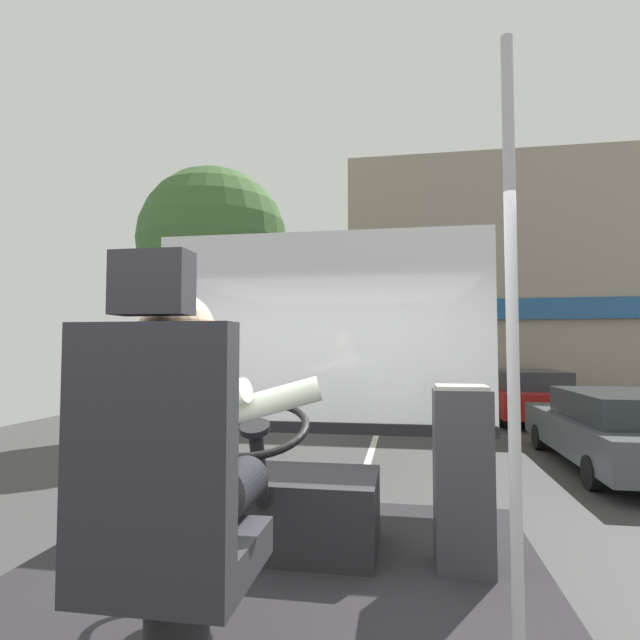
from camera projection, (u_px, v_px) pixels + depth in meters
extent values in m
cube|color=#383838|center=(375.00, 439.00, 10.65)|extent=(18.00, 44.00, 0.05)
cube|color=silver|center=(375.00, 438.00, 10.65)|extent=(0.12, 39.60, 0.00)
cube|color=black|center=(253.00, 626.00, 2.02)|extent=(2.60, 3.20, 0.06)
cube|color=#28282D|center=(178.00, 557.00, 1.56)|extent=(0.48, 0.48, 0.12)
cube|color=#28282D|center=(150.00, 441.00, 1.39)|extent=(0.48, 0.10, 0.66)
cube|color=#28282D|center=(152.00, 283.00, 1.41)|extent=(0.22, 0.10, 0.18)
cylinder|color=black|center=(225.00, 497.00, 1.70)|extent=(0.17, 0.50, 0.17)
cylinder|color=black|center=(173.00, 494.00, 1.73)|extent=(0.17, 0.50, 0.17)
cylinder|color=silver|center=(175.00, 452.00, 1.54)|extent=(0.37, 0.37, 0.54)
cube|color=maroon|center=(200.00, 421.00, 1.74)|extent=(0.06, 0.01, 0.33)
sphere|color=tan|center=(177.00, 330.00, 1.56)|extent=(0.23, 0.23, 0.23)
cylinder|color=silver|center=(241.00, 410.00, 1.80)|extent=(0.59, 0.21, 0.24)
cylinder|color=silver|center=(179.00, 409.00, 1.84)|extent=(0.59, 0.21, 0.24)
cube|color=black|center=(277.00, 510.00, 2.76)|extent=(1.10, 0.56, 0.40)
cylinder|color=black|center=(259.00, 467.00, 2.43)|extent=(0.07, 0.21, 0.42)
torus|color=black|center=(255.00, 428.00, 2.37)|extent=(0.52, 0.50, 0.22)
cylinder|color=black|center=(255.00, 428.00, 2.37)|extent=(0.15, 0.15, 0.08)
cylinder|color=#B7B7BC|center=(513.00, 337.00, 1.83)|extent=(0.04, 0.04, 2.26)
cube|color=#333338|center=(463.00, 478.00, 2.51)|extent=(0.28, 0.25, 0.88)
cube|color=#9E9993|center=(461.00, 387.00, 2.53)|extent=(0.25, 0.23, 0.02)
cube|color=white|center=(319.00, 326.00, 3.69)|extent=(2.50, 0.01, 1.40)
cube|color=black|center=(319.00, 427.00, 3.65)|extent=(2.50, 0.08, 0.08)
cylinder|color=#4C3828|center=(212.00, 362.00, 11.07)|extent=(0.35, 0.35, 3.20)
sphere|color=#395E2D|center=(213.00, 242.00, 11.21)|extent=(3.29, 3.29, 3.29)
cube|color=gray|center=(532.00, 290.00, 17.16)|extent=(11.96, 5.86, 7.72)
cube|color=#235184|center=(559.00, 308.00, 14.17)|extent=(11.48, 0.12, 0.60)
cube|color=#474C51|center=(616.00, 436.00, 7.99)|extent=(1.76, 4.39, 0.56)
cube|color=#282D33|center=(622.00, 406.00, 7.76)|extent=(1.44, 2.42, 0.43)
cylinder|color=black|center=(635.00, 440.00, 9.18)|extent=(0.14, 0.46, 0.46)
cylinder|color=black|center=(538.00, 437.00, 9.46)|extent=(0.14, 0.46, 0.46)
cylinder|color=black|center=(591.00, 473.00, 6.78)|extent=(0.14, 0.46, 0.46)
cube|color=maroon|center=(527.00, 399.00, 13.23)|extent=(1.93, 4.14, 0.61)
cube|color=#282D33|center=(529.00, 379.00, 13.01)|extent=(1.58, 2.28, 0.46)
cylinder|color=black|center=(550.00, 406.00, 14.33)|extent=(0.14, 0.50, 0.50)
cylinder|color=black|center=(483.00, 405.00, 14.63)|extent=(0.14, 0.50, 0.50)
cylinder|color=black|center=(581.00, 418.00, 11.80)|extent=(0.14, 0.50, 0.50)
cylinder|color=black|center=(500.00, 417.00, 12.10)|extent=(0.14, 0.50, 0.50)
cube|color=silver|center=(504.00, 385.00, 18.37)|extent=(1.83, 3.90, 0.58)
cube|color=#282D33|center=(505.00, 371.00, 18.17)|extent=(1.50, 2.14, 0.45)
cylinder|color=black|center=(522.00, 391.00, 19.41)|extent=(0.14, 0.48, 0.48)
cylinder|color=black|center=(475.00, 390.00, 19.69)|extent=(0.14, 0.48, 0.48)
cylinder|color=black|center=(538.00, 397.00, 17.02)|extent=(0.14, 0.48, 0.48)
cylinder|color=black|center=(485.00, 396.00, 17.31)|extent=(0.14, 0.48, 0.48)
cube|color=navy|center=(471.00, 375.00, 23.83)|extent=(1.98, 4.08, 0.63)
cube|color=#282D33|center=(472.00, 364.00, 23.61)|extent=(1.63, 2.24, 0.48)
cylinder|color=black|center=(488.00, 381.00, 24.90)|extent=(0.14, 0.52, 0.52)
cylinder|color=black|center=(448.00, 380.00, 25.21)|extent=(0.14, 0.52, 0.52)
cylinder|color=black|center=(497.00, 384.00, 22.41)|extent=(0.14, 0.52, 0.52)
cylinder|color=black|center=(453.00, 384.00, 22.72)|extent=(0.14, 0.52, 0.52)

